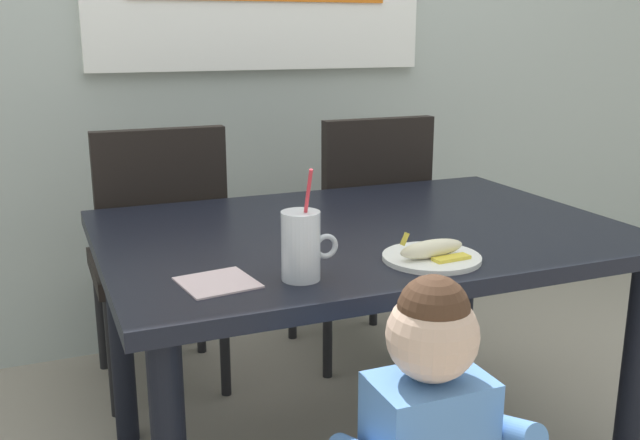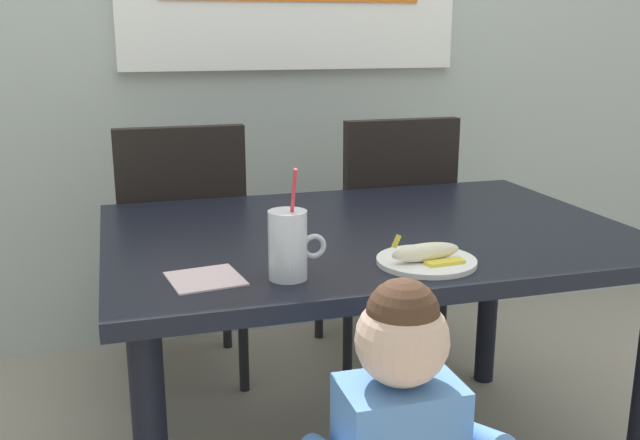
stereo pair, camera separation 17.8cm
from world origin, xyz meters
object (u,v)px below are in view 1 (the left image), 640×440
(dining_table, at_px, (362,260))
(paper_napkin, at_px, (218,282))
(peeled_banana, at_px, (432,249))
(toddler_standing, at_px, (428,434))
(milk_cup, at_px, (301,249))
(snack_plate, at_px, (432,258))
(dining_chair_left, at_px, (159,247))
(dining_chair_right, at_px, (363,225))

(dining_table, distance_m, paper_napkin, 0.57)
(peeled_banana, xyz_separation_m, paper_napkin, (-0.49, 0.05, -0.03))
(toddler_standing, xyz_separation_m, paper_napkin, (-0.30, 0.38, 0.21))
(milk_cup, bearing_deg, toddler_standing, -70.10)
(peeled_banana, bearing_deg, snack_plate, 63.59)
(dining_table, distance_m, milk_cup, 0.48)
(peeled_banana, distance_m, paper_napkin, 0.50)
(dining_table, height_order, toddler_standing, toddler_standing)
(dining_chair_left, height_order, paper_napkin, dining_chair_left)
(dining_chair_right, relative_size, toddler_standing, 1.15)
(dining_table, xyz_separation_m, milk_cup, (-0.30, -0.33, 0.16))
(dining_table, relative_size, milk_cup, 5.63)
(dining_chair_left, height_order, toddler_standing, dining_chair_left)
(snack_plate, height_order, paper_napkin, snack_plate)
(dining_chair_left, xyz_separation_m, dining_chair_right, (0.77, -0.01, 0.00))
(milk_cup, distance_m, snack_plate, 0.33)
(dining_table, bearing_deg, milk_cup, -132.30)
(snack_plate, bearing_deg, peeled_banana, -116.41)
(toddler_standing, distance_m, milk_cup, 0.46)
(dining_chair_left, relative_size, toddler_standing, 1.15)
(milk_cup, height_order, snack_plate, milk_cup)
(dining_table, distance_m, toddler_standing, 0.71)
(snack_plate, bearing_deg, paper_napkin, 176.22)
(milk_cup, xyz_separation_m, peeled_banana, (0.32, -0.00, -0.04))
(dining_table, distance_m, peeled_banana, 0.36)
(toddler_standing, bearing_deg, milk_cup, 109.90)
(dining_table, bearing_deg, dining_chair_right, 64.03)
(toddler_standing, xyz_separation_m, milk_cup, (-0.12, 0.34, 0.28))
(milk_cup, relative_size, snack_plate, 1.08)
(milk_cup, bearing_deg, peeled_banana, -0.78)
(toddler_standing, relative_size, peeled_banana, 4.83)
(snack_plate, xyz_separation_m, paper_napkin, (-0.50, 0.03, -0.00))
(paper_napkin, bearing_deg, milk_cup, -13.67)
(dining_table, xyz_separation_m, toddler_standing, (-0.18, -0.67, -0.12))
(dining_chair_left, bearing_deg, milk_cup, 97.75)
(dining_table, bearing_deg, paper_napkin, -148.62)
(dining_chair_right, bearing_deg, paper_napkin, 50.04)
(dining_chair_left, relative_size, snack_plate, 4.17)
(dining_table, distance_m, snack_plate, 0.34)
(paper_napkin, bearing_deg, dining_table, 31.38)
(dining_chair_left, xyz_separation_m, milk_cup, (0.14, -1.01, 0.26))
(dining_chair_left, distance_m, peeled_banana, 1.14)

